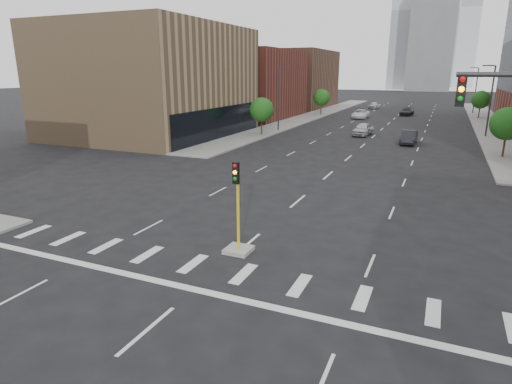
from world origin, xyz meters
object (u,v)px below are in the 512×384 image
Objects in this scene: median_traffic_signal at (238,233)px; car_near_left at (363,129)px; car_far_left at (360,114)px; car_deep_right at (407,112)px; car_mid_right at (409,137)px; car_distant at (375,105)px.

median_traffic_signal reaches higher than car_near_left.
car_far_left is 11.51m from car_deep_right.
car_near_left reaches higher than car_mid_right.
car_far_left is (-5.81, 63.26, -0.20)m from median_traffic_signal.
car_mid_right is 1.07× the size of car_distant.
car_far_left is 1.11× the size of car_deep_right.
car_deep_right is 15.88m from car_distant.
car_near_left is 1.03× the size of car_mid_right.
car_near_left is (-1.50, 41.32, -0.13)m from median_traffic_signal.
car_deep_right is 1.12× the size of car_distant.
median_traffic_signal is 0.79× the size of car_far_left.
car_mid_right is 50.65m from car_distant.
car_mid_right is (4.74, 36.40, -0.18)m from median_traffic_signal.
car_mid_right reaches higher than car_deep_right.
car_far_left reaches higher than car_deep_right.
car_far_left is 22.51m from car_distant.
car_mid_right reaches higher than car_far_left.
median_traffic_signal is 0.88× the size of car_deep_right.
car_far_left reaches higher than car_distant.
car_mid_right is at bearing -78.32° from car_deep_right.
car_distant is at bearing 127.56° from car_deep_right.
car_deep_right is (1.50, 72.14, -0.24)m from median_traffic_signal.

